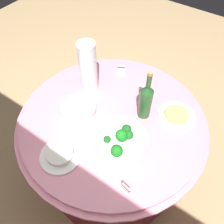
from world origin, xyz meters
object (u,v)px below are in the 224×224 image
(broccoli_bowl, at_px, (122,141))
(food_plate_rice, at_px, (60,155))
(plate_stack, at_px, (79,109))
(label_placard_mid, at_px, (126,189))
(wine_bottle, at_px, (146,100))
(serving_tongs, at_px, (141,94))
(label_placard_front, at_px, (82,68))
(food_plate_noodles, at_px, (176,115))
(label_placard_rear, at_px, (121,69))
(decorative_fruit_vase, at_px, (88,70))

(broccoli_bowl, xyz_separation_m, food_plate_rice, (0.22, 0.24, -0.03))
(plate_stack, height_order, label_placard_mid, label_placard_mid)
(broccoli_bowl, distance_m, wine_bottle, 0.27)
(food_plate_rice, bearing_deg, plate_stack, -67.76)
(food_plate_rice, bearing_deg, serving_tongs, -100.91)
(food_plate_rice, distance_m, label_placard_front, 0.67)
(broccoli_bowl, xyz_separation_m, label_placard_front, (0.56, -0.34, -0.01))
(broccoli_bowl, height_order, food_plate_noodles, broccoli_bowl)
(plate_stack, xyz_separation_m, food_plate_noodles, (-0.50, -0.30, -0.01))
(label_placard_mid, height_order, label_placard_rear, same)
(broccoli_bowl, relative_size, label_placard_front, 5.09)
(plate_stack, height_order, serving_tongs, plate_stack)
(decorative_fruit_vase, xyz_separation_m, label_placard_mid, (-0.57, 0.45, -0.12))
(plate_stack, bearing_deg, wine_bottle, -148.36)
(wine_bottle, height_order, serving_tongs, wine_bottle)
(serving_tongs, relative_size, food_plate_rice, 0.75)
(broccoli_bowl, distance_m, food_plate_noodles, 0.39)
(label_placard_front, bearing_deg, wine_bottle, 170.68)
(label_placard_mid, bearing_deg, wine_bottle, -69.98)
(plate_stack, xyz_separation_m, label_placard_mid, (-0.50, 0.25, 0.01))
(decorative_fruit_vase, bearing_deg, label_placard_front, -33.64)
(wine_bottle, height_order, label_placard_front, wine_bottle)
(serving_tongs, height_order, label_placard_front, label_placard_front)
(decorative_fruit_vase, distance_m, food_plate_noodles, 0.60)
(label_placard_front, bearing_deg, food_plate_noodles, -179.41)
(wine_bottle, relative_size, label_placard_rear, 6.11)
(serving_tongs, xyz_separation_m, label_placard_rear, (0.23, -0.11, 0.03))
(plate_stack, distance_m, wine_bottle, 0.41)
(food_plate_noodles, relative_size, label_placard_rear, 4.00)
(food_plate_rice, relative_size, label_placard_mid, 4.00)
(label_placard_mid, bearing_deg, food_plate_rice, 6.09)
(label_placard_mid, bearing_deg, label_placard_front, -37.35)
(decorative_fruit_vase, bearing_deg, plate_stack, 109.95)
(wine_bottle, xyz_separation_m, label_placard_rear, (0.32, -0.24, -0.10))
(plate_stack, relative_size, decorative_fruit_vase, 0.62)
(broccoli_bowl, distance_m, label_placard_front, 0.65)
(decorative_fruit_vase, relative_size, label_placard_front, 6.18)
(broccoli_bowl, height_order, plate_stack, broccoli_bowl)
(wine_bottle, relative_size, food_plate_noodles, 1.53)
(broccoli_bowl, bearing_deg, food_plate_rice, 47.39)
(plate_stack, bearing_deg, serving_tongs, -125.12)
(broccoli_bowl, bearing_deg, serving_tongs, -75.31)
(decorative_fruit_vase, distance_m, label_placard_rear, 0.28)
(food_plate_noodles, distance_m, label_placard_mid, 0.55)
(wine_bottle, distance_m, serving_tongs, 0.21)
(decorative_fruit_vase, bearing_deg, label_placard_mid, 141.80)
(label_placard_rear, bearing_deg, food_plate_rice, 98.21)
(plate_stack, height_order, label_placard_front, label_placard_front)
(decorative_fruit_vase, height_order, label_placard_front, decorative_fruit_vase)
(broccoli_bowl, relative_size, plate_stack, 1.33)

